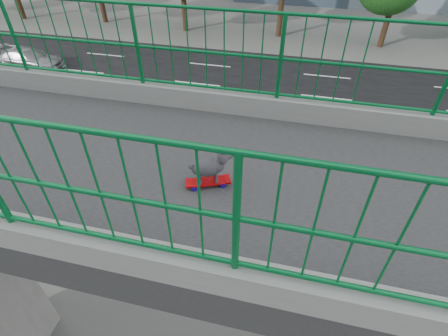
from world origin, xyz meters
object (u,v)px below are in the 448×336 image
Objects in this scene: poodle at (210,165)px; car_3 at (29,59)px; car_2 at (216,106)px; car_1 at (100,124)px; car_0 at (16,157)px; skateboard at (208,182)px.

car_3 is at bearing -155.24° from poodle.
poodle reaches higher than car_3.
poodle is 14.63m from car_2.
car_2 is at bearing 123.00° from car_1.
car_2 is at bearing 132.14° from car_0.
car_3 is (-15.84, -17.12, -6.60)m from poodle.
poodle is 13.73m from car_0.
car_0 is 0.95× the size of car_2.
skateboard is 14.53m from car_2.
car_1 is at bearing 123.00° from car_2.
poodle is 0.09× the size of car_1.
skateboard is 0.11× the size of car_3.
skateboard is at bearing 58.90° from car_0.
skateboard reaches higher than car_1.
skateboard is 0.23m from poodle.
poodle is 24.24m from car_3.
skateboard is at bearing -90.00° from poodle.
car_0 is 0.98× the size of car_1.
car_2 is (-12.65, -3.28, -6.36)m from skateboard.
car_3 is at bearing -125.76° from car_1.
car_0 is 9.54m from car_2.
car_1 is at bearing -161.48° from skateboard.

